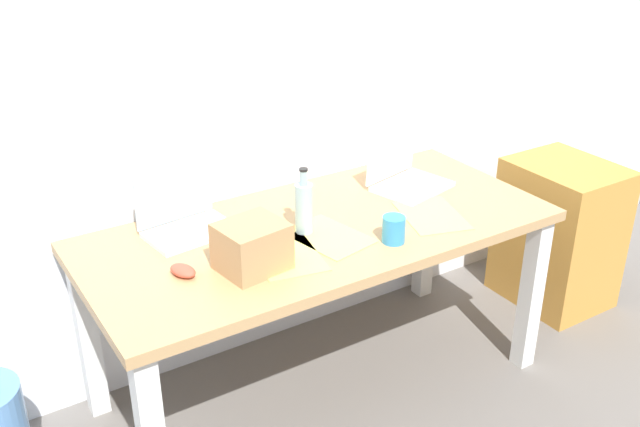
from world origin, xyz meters
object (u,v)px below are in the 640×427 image
object	(u,v)px
desk	(320,248)
filing_cabinet	(559,233)
laptop_right	(406,177)
laptop_left	(185,219)
cardboard_box	(252,247)
beer_bottle	(304,207)
computer_mouse	(183,271)
coffee_mug	(394,229)

from	to	relation	value
desk	filing_cabinet	distance (m)	1.34
desk	laptop_right	size ratio (longest dim) A/B	5.10
laptop_left	cardboard_box	size ratio (longest dim) A/B	1.58
desk	laptop_left	world-z (taller)	laptop_left
beer_bottle	computer_mouse	xyz separation A→B (m)	(-0.48, -0.05, -0.08)
laptop_right	desk	bearing A→B (deg)	-166.18
beer_bottle	filing_cabinet	world-z (taller)	beer_bottle
computer_mouse	coffee_mug	world-z (taller)	coffee_mug
laptop_left	coffee_mug	size ratio (longest dim) A/B	3.43
laptop_left	laptop_right	bearing A→B (deg)	-6.47
filing_cabinet	coffee_mug	bearing A→B (deg)	-169.63
laptop_right	coffee_mug	size ratio (longest dim) A/B	3.54
laptop_left	laptop_right	size ratio (longest dim) A/B	0.97
desk	filing_cabinet	bearing A→B (deg)	-1.18
laptop_right	beer_bottle	xyz separation A→B (m)	(-0.56, -0.13, 0.06)
computer_mouse	coffee_mug	distance (m)	0.73
desk	filing_cabinet	world-z (taller)	desk
laptop_left	laptop_right	xyz separation A→B (m)	(0.91, -0.10, -0.01)
computer_mouse	filing_cabinet	bearing A→B (deg)	-17.49
computer_mouse	desk	bearing A→B (deg)	-12.12
desk	laptop_right	xyz separation A→B (m)	(0.49, 0.12, 0.13)
coffee_mug	filing_cabinet	world-z (taller)	coffee_mug
filing_cabinet	desk	bearing A→B (deg)	178.82
coffee_mug	computer_mouse	bearing A→B (deg)	166.07
desk	coffee_mug	size ratio (longest dim) A/B	18.08
desk	computer_mouse	bearing A→B (deg)	-173.50
computer_mouse	coffee_mug	bearing A→B (deg)	-32.54
laptop_right	coffee_mug	world-z (taller)	laptop_right
coffee_mug	filing_cabinet	size ratio (longest dim) A/B	0.14
beer_bottle	computer_mouse	size ratio (longest dim) A/B	2.44
beer_bottle	laptop_right	bearing A→B (deg)	13.09
laptop_left	cardboard_box	distance (m)	0.37
laptop_right	cardboard_box	distance (m)	0.87
laptop_left	cardboard_box	bearing A→B (deg)	-77.76
beer_bottle	cardboard_box	size ratio (longest dim) A/B	1.18
desk	coffee_mug	distance (m)	0.31
laptop_left	computer_mouse	bearing A→B (deg)	-114.35
desk	computer_mouse	size ratio (longest dim) A/B	17.18
laptop_left	cardboard_box	world-z (taller)	laptop_left
computer_mouse	cardboard_box	xyz separation A→B (m)	(0.21, -0.08, 0.06)
beer_bottle	desk	bearing A→B (deg)	8.15
laptop_right	filing_cabinet	world-z (taller)	laptop_right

